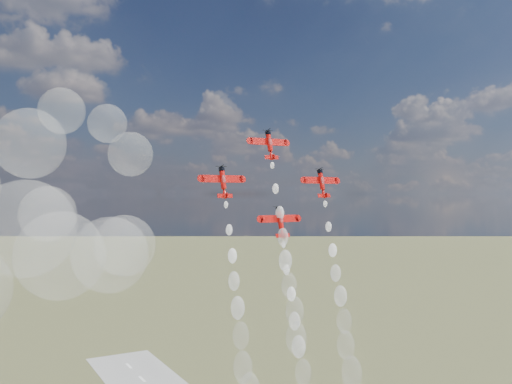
{
  "coord_description": "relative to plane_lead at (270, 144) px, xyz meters",
  "views": [
    {
      "loc": [
        -69.22,
        -113.34,
        78.35
      ],
      "look_at": [
        2.75,
        15.94,
        78.88
      ],
      "focal_mm": 38.0,
      "sensor_mm": 36.0,
      "label": 1
    }
  ],
  "objects": [
    {
      "name": "plane_right",
      "position": [
        16.03,
        -2.94,
        -10.83
      ],
      "size": [
        12.2,
        4.73,
        8.54
      ],
      "rotation": [
        1.31,
        0.0,
        0.0
      ],
      "color": "red",
      "rests_on": "ground"
    },
    {
      "name": "smoke_trail_right",
      "position": [
        15.77,
        -14.41,
        -53.15
      ],
      "size": [
        5.1,
        15.58,
        48.41
      ],
      "color": "white",
      "rests_on": "plane_right"
    },
    {
      "name": "plane_lead",
      "position": [
        0.0,
        0.0,
        0.0
      ],
      "size": [
        12.2,
        4.73,
        8.54
      ],
      "rotation": [
        1.31,
        0.0,
        0.0
      ],
      "color": "red",
      "rests_on": "ground"
    },
    {
      "name": "plane_slot",
      "position": [
        0.0,
        -5.88,
        -21.65
      ],
      "size": [
        12.2,
        4.73,
        8.54
      ],
      "rotation": [
        1.31,
        0.0,
        0.0
      ],
      "color": "red",
      "rests_on": "ground"
    },
    {
      "name": "plane_left",
      "position": [
        -16.03,
        -2.94,
        -10.83
      ],
      "size": [
        12.2,
        4.73,
        8.54
      ],
      "rotation": [
        1.31,
        0.0,
        0.0
      ],
      "color": "red",
      "rests_on": "ground"
    },
    {
      "name": "drifted_smoke_cloud",
      "position": [
        -64.63,
        7.12,
        -19.04
      ],
      "size": [
        66.78,
        39.34,
        61.96
      ],
      "color": "white",
      "rests_on": "ground"
    },
    {
      "name": "smoke_trail_left",
      "position": [
        -15.93,
        -14.25,
        -53.24
      ],
      "size": [
        5.89,
        14.99,
        48.17
      ],
      "color": "white",
      "rests_on": "plane_left"
    },
    {
      "name": "smoke_trail_lead",
      "position": [
        -0.06,
        -11.66,
        -42.56
      ],
      "size": [
        5.15,
        15.25,
        48.71
      ],
      "color": "white",
      "rests_on": "plane_lead"
    }
  ]
}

